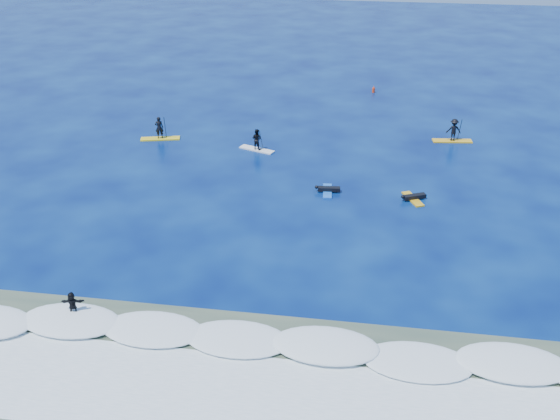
# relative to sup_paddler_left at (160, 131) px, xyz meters

# --- Properties ---
(ground) EXTENTS (160.00, 160.00, 0.00)m
(ground) POSITION_rel_sup_paddler_left_xyz_m (10.28, -13.66, -0.68)
(ground) COLOR #030C44
(ground) RESTS_ON ground
(shallow_water) EXTENTS (90.00, 13.00, 0.01)m
(shallow_water) POSITION_rel_sup_paddler_left_xyz_m (10.28, -27.66, -0.68)
(shallow_water) COLOR #35493B
(shallow_water) RESTS_ON ground
(breaking_wave) EXTENTS (40.00, 6.00, 0.30)m
(breaking_wave) POSITION_rel_sup_paddler_left_xyz_m (10.28, -23.66, -0.68)
(breaking_wave) COLOR white
(breaking_wave) RESTS_ON ground
(whitewater) EXTENTS (34.00, 5.00, 0.02)m
(whitewater) POSITION_rel_sup_paddler_left_xyz_m (10.28, -26.66, -0.68)
(whitewater) COLOR silver
(whitewater) RESTS_ON ground
(sup_paddler_left) EXTENTS (3.20, 1.50, 2.18)m
(sup_paddler_left) POSITION_rel_sup_paddler_left_xyz_m (0.00, 0.00, 0.00)
(sup_paddler_left) COLOR yellow
(sup_paddler_left) RESTS_ON ground
(sup_paddler_center) EXTENTS (2.87, 1.64, 1.97)m
(sup_paddler_center) POSITION_rel_sup_paddler_left_xyz_m (8.09, -1.08, 0.05)
(sup_paddler_center) COLOR silver
(sup_paddler_center) RESTS_ON ground
(sup_paddler_right) EXTENTS (3.16, 1.12, 2.17)m
(sup_paddler_right) POSITION_rel_sup_paddler_left_xyz_m (23.14, 2.99, 0.17)
(sup_paddler_right) COLOR gold
(sup_paddler_right) RESTS_ON ground
(prone_paddler_near) EXTENTS (1.66, 2.22, 0.46)m
(prone_paddler_near) POSITION_rel_sup_paddler_left_xyz_m (19.68, -7.81, -0.53)
(prone_paddler_near) COLOR gold
(prone_paddler_near) RESTS_ON ground
(prone_paddler_far) EXTENTS (1.71, 2.19, 0.45)m
(prone_paddler_far) POSITION_rel_sup_paddler_left_xyz_m (14.07, -7.48, -0.53)
(prone_paddler_far) COLOR blue
(prone_paddler_far) RESTS_ON ground
(wave_surfer) EXTENTS (1.82, 0.80, 1.27)m
(wave_surfer) POSITION_rel_sup_paddler_left_xyz_m (3.23, -22.75, 0.06)
(wave_surfer) COLOR white
(wave_surfer) RESTS_ON breaking_wave
(marker_buoy) EXTENTS (0.28, 0.28, 0.68)m
(marker_buoy) POSITION_rel_sup_paddler_left_xyz_m (16.71, 14.95, -0.39)
(marker_buoy) COLOR red
(marker_buoy) RESTS_ON ground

